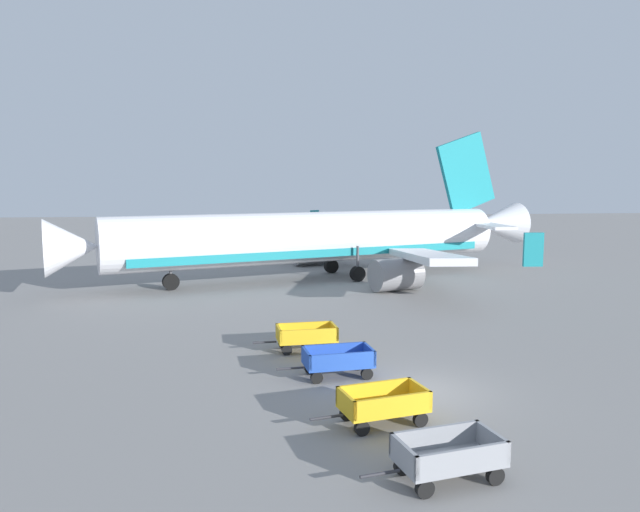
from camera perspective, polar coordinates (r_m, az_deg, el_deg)
The scene contains 6 objects.
ground_plane at distance 21.01m, azimuth 9.79°, elevation -12.81°, with size 220.00×220.00×0.00m, color gray.
airplane at distance 43.73m, azimuth 0.63°, elevation 1.78°, with size 36.83×29.92×11.34m.
baggage_cart_nearest at distance 15.21m, azimuth 12.34°, elevation -18.44°, with size 3.63×1.86×1.07m.
baggage_cart_second_in_row at distance 18.03m, azimuth 6.14°, elevation -14.12°, with size 3.63×1.90×1.07m.
baggage_cart_third_in_row at distance 21.99m, azimuth 1.74°, elevation -10.14°, with size 3.61×1.65×1.07m.
baggage_cart_fourth_in_row at distance 25.31m, azimuth -1.34°, elevation -7.82°, with size 3.59×1.58×1.07m.
Camera 1 is at (-5.89, -18.87, 7.12)m, focal length 32.93 mm.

